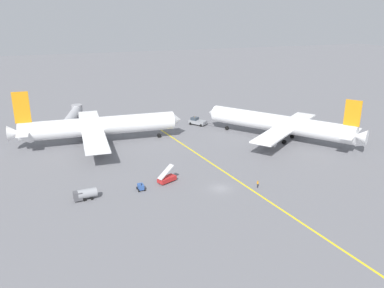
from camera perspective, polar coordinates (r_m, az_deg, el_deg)
The scene contains 10 objects.
ground_plane at distance 92.40m, azimuth 4.02°, elevation -6.31°, with size 600.00×600.00×0.00m, color slate.
taxiway_stripe at distance 102.45m, azimuth 4.21°, elevation -3.70°, with size 0.50×120.00×0.01m, color yellow.
airliner_at_gate_left at distance 123.71m, azimuth -13.22°, elevation 2.44°, with size 51.02×44.61×17.09m.
airliner_being_pushed at distance 126.90m, azimuth 12.48°, elevation 2.78°, with size 36.60×43.84×15.13m.
pushback_tug at distance 141.03m, azimuth 0.77°, elevation 3.24°, with size 7.00×8.12×2.82m.
gse_stair_truck_yellow at distance 95.05m, azimuth -3.61°, elevation -4.88°, with size 4.92×3.78×4.06m.
gse_fuel_bowser_stubby at distance 89.53m, azimuth -14.99°, elevation -6.88°, with size 5.05×2.34×2.40m.
gse_gpu_cart_small at distance 91.78m, azimuth -7.30°, elevation -6.06°, with size 1.71×2.18×1.90m.
ground_crew_marshaller_foreground at distance 93.46m, azimuth 9.32°, elevation -5.61°, with size 0.48×0.36×1.75m.
jet_bridge at distance 143.19m, azimuth -16.54°, elevation 3.95°, with size 8.07×21.97×6.02m.
Camera 1 is at (-33.25, -76.71, 39.32)m, focal length 37.51 mm.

